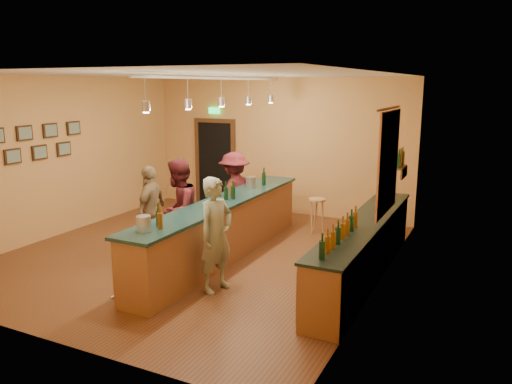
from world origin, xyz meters
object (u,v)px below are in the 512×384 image
at_px(bartender, 216,235).
at_px(customer_c, 234,193).
at_px(bar_stool, 317,205).
at_px(customer_a, 179,211).
at_px(customer_b, 151,210).
at_px(back_counter, 364,248).
at_px(tasting_bar, 223,225).

relative_size(bartender, customer_c, 1.02).
bearing_deg(bar_stool, customer_a, -120.76).
height_order(customer_b, customer_c, customer_c).
xyz_separation_m(bartender, customer_c, (-1.16, 2.72, -0.01)).
bearing_deg(bartender, customer_b, 77.26).
xyz_separation_m(back_counter, bar_stool, (-1.50, 2.02, 0.10)).
bearing_deg(customer_c, bartender, 37.96).
height_order(tasting_bar, customer_a, customer_a).
xyz_separation_m(customer_a, customer_b, (-0.70, 0.15, -0.09)).
height_order(bartender, bar_stool, bartender).
bearing_deg(customer_a, bartender, 48.43).
bearing_deg(bar_stool, customer_c, -153.44).
xyz_separation_m(customer_b, bar_stool, (2.29, 2.52, -0.23)).
distance_m(customer_c, bar_stool, 1.73).
xyz_separation_m(back_counter, customer_a, (-3.08, -0.64, 0.42)).
height_order(tasting_bar, customer_c, customer_c).
height_order(customer_a, bar_stool, customer_a).
xyz_separation_m(back_counter, bartender, (-1.86, -1.46, 0.38)).
relative_size(back_counter, customer_b, 2.80).
relative_size(back_counter, bartender, 2.64).
bearing_deg(tasting_bar, back_counter, 4.19).
bearing_deg(customer_b, tasting_bar, 91.80).
bearing_deg(customer_a, back_counter, 93.77).
relative_size(tasting_bar, bar_stool, 7.01).
height_order(customer_a, customer_b, customer_a).
xyz_separation_m(customer_b, customer_c, (0.76, 1.76, 0.04)).
bearing_deg(back_counter, customer_b, -172.52).
distance_m(customer_a, bar_stool, 3.12).
xyz_separation_m(bartender, customer_a, (-1.23, 0.81, 0.04)).
xyz_separation_m(back_counter, tasting_bar, (-2.47, -0.18, 0.12)).
relative_size(back_counter, customer_c, 2.68).
bearing_deg(customer_b, bar_stool, 125.99).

